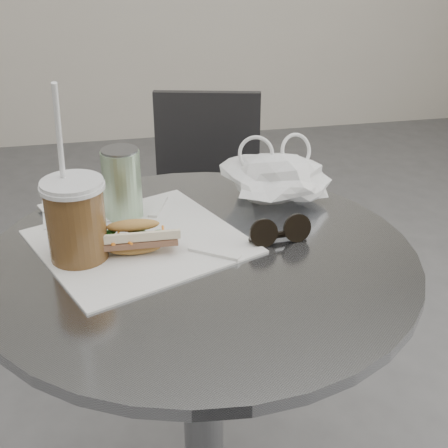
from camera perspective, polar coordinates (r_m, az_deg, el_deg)
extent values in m
cylinder|color=slate|center=(1.31, -1.89, -16.94)|extent=(0.08, 0.08, 0.71)
cylinder|color=slate|center=(1.10, -2.17, -3.22)|extent=(0.76, 0.76, 0.02)
cylinder|color=#303032|center=(2.09, -1.66, -10.49)|extent=(0.37, 0.37, 0.02)
cylinder|color=#303032|center=(1.96, -1.75, -5.02)|extent=(0.07, 0.07, 0.49)
cylinder|color=#303032|center=(1.84, -1.85, 1.49)|extent=(0.41, 0.41, 0.02)
cube|color=#303032|center=(1.96, -1.53, 7.99)|extent=(0.32, 0.10, 0.28)
cube|color=white|center=(1.14, -7.68, -1.58)|extent=(0.44, 0.43, 0.00)
ellipsoid|color=tan|center=(1.09, -8.16, -2.20)|extent=(0.18, 0.07, 0.02)
cube|color=brown|center=(1.08, -8.21, -1.52)|extent=(0.15, 0.05, 0.01)
ellipsoid|color=tan|center=(1.08, -8.31, -0.38)|extent=(0.18, 0.07, 0.03)
cylinder|color=brown|center=(1.07, -13.34, -0.03)|extent=(0.10, 0.10, 0.13)
cylinder|color=silver|center=(1.04, -13.75, 3.52)|extent=(0.11, 0.11, 0.01)
cylinder|color=white|center=(1.03, -14.69, 6.17)|extent=(0.02, 0.07, 0.25)
cylinder|color=black|center=(1.11, 3.64, -0.88)|extent=(0.05, 0.02, 0.05)
cylinder|color=black|center=(1.13, 6.70, -0.41)|extent=(0.05, 0.02, 0.05)
cube|color=black|center=(1.12, 5.18, -0.92)|extent=(0.02, 0.01, 0.01)
cube|color=white|center=(1.27, -13.25, 1.12)|extent=(0.14, 0.14, 0.01)
cube|color=white|center=(1.27, -13.27, 1.32)|extent=(0.16, 0.16, 0.00)
cylinder|color=#609859|center=(1.21, -9.29, 3.52)|extent=(0.07, 0.07, 0.14)
cylinder|color=slate|center=(1.18, -9.54, 6.66)|extent=(0.07, 0.07, 0.00)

